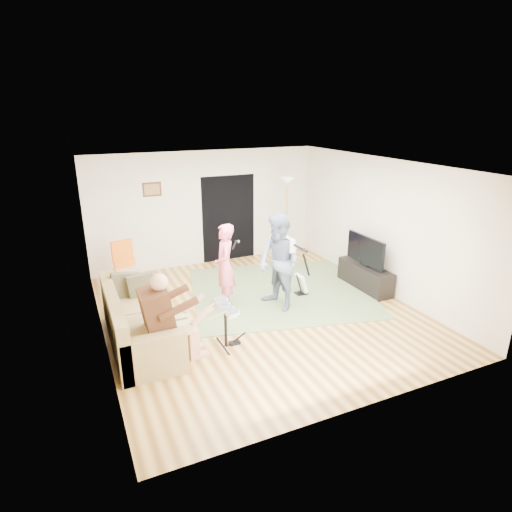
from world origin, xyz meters
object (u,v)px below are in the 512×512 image
at_px(singer, 225,266).
at_px(drum_kit, 226,328).
at_px(dining_chair, 128,274).
at_px(television, 365,250).
at_px(guitarist, 279,263).
at_px(tv_cabinet, 365,277).
at_px(torchiere_lamp, 287,206).
at_px(guitar_spare, 302,283).
at_px(sofa, 135,327).

bearing_deg(singer, drum_kit, -3.91).
relative_size(dining_chair, television, 0.95).
distance_m(singer, guitarist, 1.02).
xyz_separation_m(singer, tv_cabinet, (2.99, -0.38, -0.56)).
relative_size(drum_kit, torchiere_lamp, 0.35).
distance_m(drum_kit, torchiere_lamp, 4.17).
distance_m(torchiere_lamp, dining_chair, 3.89).
bearing_deg(guitar_spare, singer, 175.41).
distance_m(guitar_spare, torchiere_lamp, 2.18).
xyz_separation_m(singer, guitarist, (0.89, -0.49, 0.10)).
bearing_deg(sofa, drum_kit, -26.54).
height_order(drum_kit, television, television).
bearing_deg(television, guitarist, -177.19).
xyz_separation_m(guitarist, television, (2.05, 0.10, -0.06)).
bearing_deg(drum_kit, guitar_spare, 30.69).
xyz_separation_m(sofa, singer, (1.81, 0.73, 0.50)).
relative_size(singer, guitarist, 0.89).
bearing_deg(torchiere_lamp, tv_cabinet, -67.49).
height_order(singer, torchiere_lamp, torchiere_lamp).
bearing_deg(sofa, television, 4.20).
relative_size(sofa, dining_chair, 2.14).
distance_m(guitarist, tv_cabinet, 2.20).
xyz_separation_m(sofa, guitar_spare, (3.42, 0.60, -0.06)).
bearing_deg(sofa, guitar_spare, 10.04).
bearing_deg(guitarist, drum_kit, -70.22).
bearing_deg(singer, torchiere_lamp, 143.08).
distance_m(guitar_spare, television, 1.49).
xyz_separation_m(sofa, drum_kit, (1.30, -0.65, 0.02)).
bearing_deg(dining_chair, television, -34.63).
relative_size(drum_kit, dining_chair, 0.70).
relative_size(tv_cabinet, television, 1.26).
bearing_deg(television, sofa, -175.80).
bearing_deg(television, dining_chair, 157.39).
xyz_separation_m(sofa, tv_cabinet, (4.80, 0.35, -0.06)).
bearing_deg(dining_chair, drum_kit, -81.63).
xyz_separation_m(guitar_spare, tv_cabinet, (1.39, -0.26, 0.00)).
relative_size(sofa, tv_cabinet, 1.62).
height_order(guitarist, torchiere_lamp, torchiere_lamp).
bearing_deg(drum_kit, dining_chair, 110.39).
relative_size(guitar_spare, television, 0.78).
bearing_deg(television, tv_cabinet, -0.00).
bearing_deg(television, singer, 172.54).
distance_m(sofa, dining_chair, 2.24).
distance_m(drum_kit, dining_chair, 3.07).
bearing_deg(drum_kit, guitarist, 32.70).
bearing_deg(drum_kit, singer, 69.68).
relative_size(guitar_spare, torchiere_lamp, 0.41).
xyz_separation_m(sofa, dining_chair, (0.23, 2.23, 0.07)).
distance_m(singer, television, 2.96).
distance_m(drum_kit, television, 3.63).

